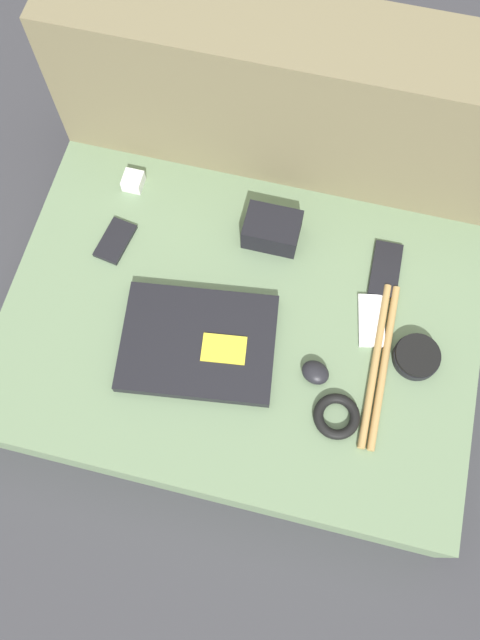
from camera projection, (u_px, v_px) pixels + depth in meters
ground_plane at (240, 346)px, 1.46m from camera, size 8.00×8.00×0.00m
couch_seat at (240, 335)px, 1.38m from camera, size 1.00×0.71×0.15m
couch_backrest at (289, 119)px, 1.37m from camera, size 1.00×0.20×0.51m
laptop at (198, 343)px, 1.28m from camera, size 0.34×0.27×0.03m
computer_mouse at (315, 372)px, 1.26m from camera, size 0.07×0.06×0.03m
speaker_puck at (417, 357)px, 1.27m from camera, size 0.10×0.10×0.03m
phone_silver at (371, 321)px, 1.31m from camera, size 0.07×0.12×0.01m
phone_black at (115, 241)px, 1.38m from camera, size 0.07×0.11×0.01m
phone_small at (386, 269)px, 1.35m from camera, size 0.06×0.13×0.01m
camera_pouch at (272, 229)px, 1.36m from camera, size 0.12×0.09×0.06m
charger_brick at (133, 181)px, 1.42m from camera, size 0.04×0.05×0.03m
cable_coil at (337, 416)px, 1.23m from camera, size 0.09×0.09×0.02m
drumstick_pair at (380, 364)px, 1.27m from camera, size 0.04×0.36×0.02m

